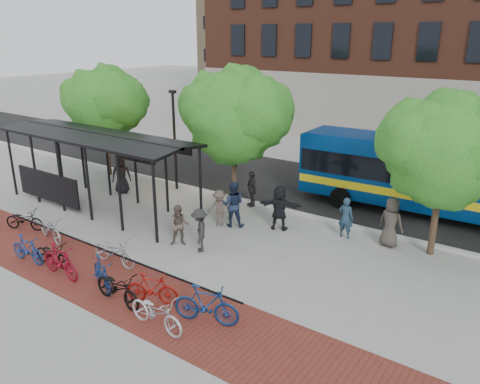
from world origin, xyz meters
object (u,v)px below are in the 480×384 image
Objects in this scene: bike_0 at (24,220)px; bike_3 at (27,249)px; bike_11 at (206,305)px; pedestrian_8 at (179,226)px; bike_4 at (52,254)px; bike_10 at (156,312)px; tree_c at (448,147)px; pedestrian_2 at (233,204)px; bike_8 at (118,288)px; pedestrian_5 at (279,208)px; bike_2 at (50,228)px; bike_7 at (102,274)px; tree_a at (105,101)px; lamp_post_left at (175,137)px; bike_5 at (60,261)px; bus_shelter at (94,144)px; pedestrian_7 at (346,218)px; pedestrian_6 at (391,222)px; bike_9 at (152,288)px; pedestrian_0 at (121,175)px; bus at (440,175)px; pedestrian_9 at (200,230)px; pedestrian_3 at (219,208)px; bike_6 at (114,251)px; pedestrian_4 at (252,189)px.

bike_3 reaches higher than bike_0.
pedestrian_8 is at bearing 32.20° from bike_11.
bike_10 is (5.67, -0.57, 0.08)m from bike_4.
tree_c reaches higher than pedestrian_2.
pedestrian_5 is (1.02, 7.73, 0.43)m from bike_8.
bike_7 reaches higher than bike_2.
bike_0 is 0.88× the size of bike_11.
bike_7 is 3.00m from bike_10.
tree_a reaches higher than lamp_post_left.
bike_11 reaches higher than bike_5.
bike_5 is at bearing -130.96° from bike_0.
bus_shelter reaches higher than pedestrian_2.
pedestrian_7 is at bearing -47.22° from bike_4.
lamp_post_left is 2.63× the size of pedestrian_6.
bike_11 is at bearing -116.23° from tree_c.
bike_3 is 1.02× the size of bike_9.
bike_8 is at bearing -93.22° from bike_2.
pedestrian_0 is 7.33m from pedestrian_8.
bike_8 is 1.89m from bike_10.
bike_9 is at bearing -29.34° from bus_shelter.
pedestrian_0 is 9.04m from pedestrian_5.
bike_3 is at bearing 33.71° from pedestrian_5.
pedestrian_8 is (4.89, -5.10, -1.94)m from lamp_post_left.
bus is 12.78m from bike_11.
tree_c reaches higher than pedestrian_8.
tree_c is at bearing -19.40° from bike_7.
bike_3 is at bearing 50.07° from pedestrian_6.
pedestrian_6 is (3.43, 9.02, 0.46)m from bike_10.
tree_c is at bearing 83.27° from pedestrian_9.
pedestrian_7 reaches higher than bike_10.
pedestrian_0 is at bearing -151.48° from pedestrian_9.
tree_a is 12.76m from bike_5.
lamp_post_left is 10.01m from pedestrian_7.
pedestrian_9 is (-6.26, -8.88, -1.07)m from bus.
bus reaches higher than bike_9.
tree_c reaches higher than pedestrian_5.
tree_c reaches higher than bike_5.
tree_a is at bearing 141.83° from pedestrian_3.
bike_4 is (2.40, -8.96, -2.31)m from lamp_post_left.
bike_0 is 1.03× the size of bike_3.
pedestrian_0 is (-1.80, -2.13, -1.78)m from lamp_post_left.
bike_2 is 11.67m from pedestrian_7.
bike_11 is 0.98× the size of pedestrian_2.
tree_c reaches higher than pedestrian_9.
bike_6 is 2.63m from bike_8.
pedestrian_8 is (0.18, -5.22, -0.05)m from pedestrian_4.
bike_7 reaches higher than bike_3.
pedestrian_8 is at bearing -115.92° from pedestrian_3.
tree_c reaches higher than pedestrian_6.
pedestrian_2 is at bearing -39.53° from pedestrian_4.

